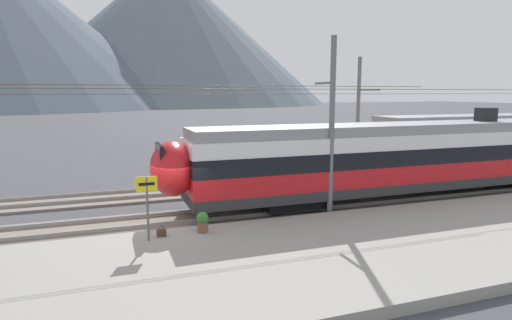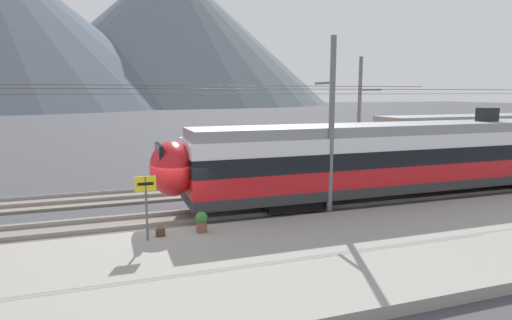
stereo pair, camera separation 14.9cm
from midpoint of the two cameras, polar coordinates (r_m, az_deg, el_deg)
ground_plane at (r=17.26m, az=-11.04°, el=-9.21°), size 400.00×400.00×0.00m
platform_slab at (r=12.98m, az=-7.97°, el=-14.54°), size 120.00×7.63×0.35m
track_near at (r=18.25m, az=-11.55°, el=-7.99°), size 120.00×3.00×0.28m
track_far at (r=23.09m, az=-13.31°, el=-4.47°), size 120.00×3.00×0.28m
train_near_platform at (r=22.89m, az=20.54°, el=0.58°), size 25.96×2.94×4.27m
catenary_mast_mid at (r=18.41m, az=9.67°, el=4.61°), size 43.00×1.68×7.65m
catenary_mast_far_side at (r=28.99m, az=13.46°, el=6.03°), size 43.00×2.42×7.64m
platform_sign at (r=14.84m, az=-14.61°, el=-4.39°), size 0.70×0.08×2.22m
handbag_near_sign at (r=15.57m, az=-12.75°, el=-9.44°), size 0.32×0.18×0.38m
potted_plant_platform_edge at (r=15.69m, az=-7.42°, el=-8.06°), size 0.45×0.45×0.75m
mountain_central_peak at (r=219.79m, az=-11.82°, el=16.32°), size 152.22×152.22×68.46m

